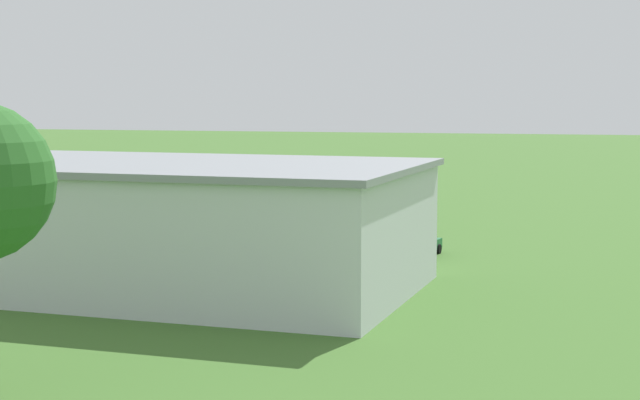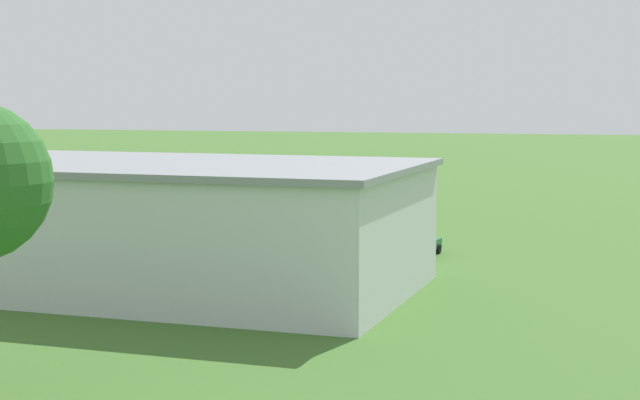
# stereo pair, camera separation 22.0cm
# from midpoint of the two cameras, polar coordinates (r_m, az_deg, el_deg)

# --- Properties ---
(ground_plane) EXTENTS (400.00, 400.00, 0.00)m
(ground_plane) POSITION_cam_midpoint_polar(r_m,az_deg,el_deg) (87.38, -1.23, -1.00)
(ground_plane) COLOR #3D6628
(hangar) EXTENTS (29.60, 18.00, 6.93)m
(hangar) POSITION_cam_midpoint_polar(r_m,az_deg,el_deg) (56.21, -9.20, -1.37)
(hangar) COLOR silver
(hangar) RESTS_ON ground_plane
(biplane) EXTENTS (6.87, 6.87, 3.61)m
(biplane) POSITION_cam_midpoint_polar(r_m,az_deg,el_deg) (80.04, 2.87, 1.10)
(biplane) COLOR silver
(car_green) EXTENTS (2.59, 4.91, 1.59)m
(car_green) POSITION_cam_midpoint_polar(r_m,az_deg,el_deg) (66.65, 5.65, -2.48)
(car_green) COLOR #1E6B38
(car_green) RESTS_ON ground_plane
(car_red) EXTENTS (2.58, 4.17, 1.70)m
(car_red) POSITION_cam_midpoint_polar(r_m,az_deg,el_deg) (74.47, -10.97, -1.64)
(car_red) COLOR red
(car_red) RESTS_ON ground_plane
(car_orange) EXTENTS (2.35, 4.52, 1.74)m
(car_orange) POSITION_cam_midpoint_polar(r_m,az_deg,el_deg) (76.79, -16.26, -1.53)
(car_orange) COLOR orange
(car_orange) RESTS_ON ground_plane
(person_walking_on_apron) EXTENTS (0.40, 0.40, 1.56)m
(person_walking_on_apron) POSITION_cam_midpoint_polar(r_m,az_deg,el_deg) (73.79, -7.51, -1.73)
(person_walking_on_apron) COLOR orange
(person_walking_on_apron) RESTS_ON ground_plane
(person_watching_takeoff) EXTENTS (0.47, 0.47, 1.57)m
(person_watching_takeoff) POSITION_cam_midpoint_polar(r_m,az_deg,el_deg) (72.48, -3.97, -1.82)
(person_watching_takeoff) COLOR #3F3F47
(person_watching_takeoff) RESTS_ON ground_plane
(person_crossing_taxiway) EXTENTS (0.40, 0.40, 1.75)m
(person_crossing_taxiway) POSITION_cam_midpoint_polar(r_m,az_deg,el_deg) (66.28, 2.46, -2.46)
(person_crossing_taxiway) COLOR beige
(person_crossing_taxiway) RESTS_ON ground_plane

